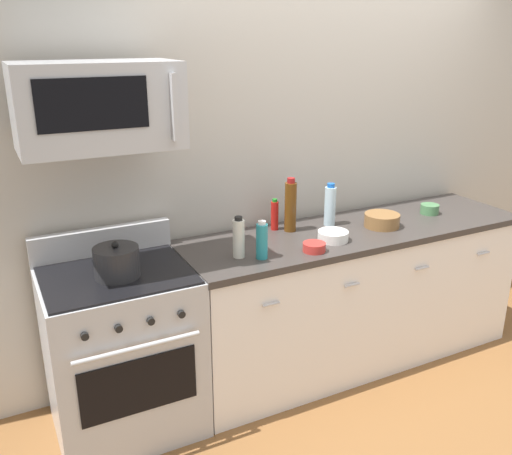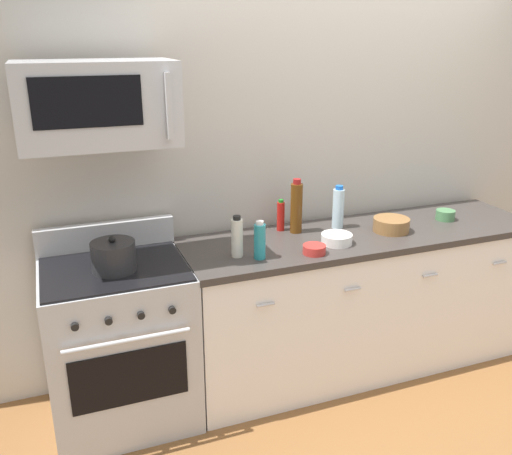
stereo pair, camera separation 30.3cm
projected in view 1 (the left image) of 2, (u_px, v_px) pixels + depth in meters
The scene contains 15 objects.
ground_plane at pixel (349, 356), 3.75m from camera, with size 6.43×6.43×0.00m, color brown.
back_wall at pixel (323, 148), 3.64m from camera, with size 5.36×0.10×2.70m, color #B7B2A8.
counter_unit at pixel (353, 295), 3.59m from camera, with size 2.27×0.66×0.92m.
range_oven at pixel (123, 350), 2.95m from camera, with size 0.76×0.69×1.07m.
microwave at pixel (98, 106), 2.56m from camera, with size 0.74×0.44×0.40m.
bottle_hot_sauce_red at pixel (275, 215), 3.39m from camera, with size 0.05×0.05×0.20m.
bottle_vinegar_white at pixel (239, 238), 2.96m from camera, with size 0.06×0.06×0.23m.
bottle_dish_soap at pixel (262, 241), 2.95m from camera, with size 0.06×0.06×0.21m.
bottle_wine_amber at pixel (291, 206), 3.34m from camera, with size 0.07×0.07×0.33m.
bottle_water_clear at pixel (330, 205), 3.46m from camera, with size 0.07×0.07×0.27m.
bowl_wooden_salad at pixel (382, 220), 3.46m from camera, with size 0.22×0.22×0.08m.
bowl_red_small at pixel (314, 247), 3.07m from camera, with size 0.13×0.13×0.05m.
bowl_green_glaze at pixel (430, 209), 3.71m from camera, with size 0.12×0.12×0.06m.
bowl_white_ceramic at pixel (333, 236), 3.22m from camera, with size 0.18×0.18×0.06m.
stockpot at pixel (117, 262), 2.73m from camera, with size 0.23×0.23×0.19m.
Camera 1 is at (-2.03, -2.60, 2.07)m, focal length 38.70 mm.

